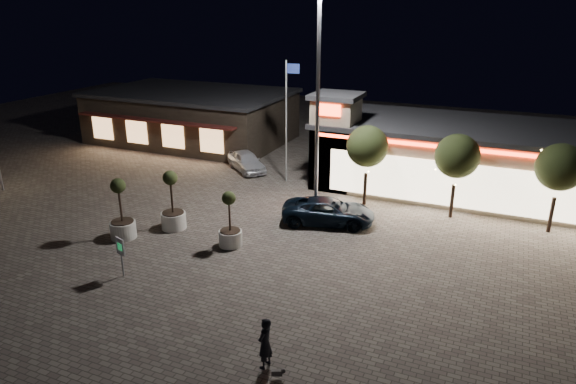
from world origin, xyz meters
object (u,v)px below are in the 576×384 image
at_px(pedestrian, 265,343).
at_px(valet_sign, 121,250).
at_px(pickup_truck, 328,211).
at_px(white_sedan, 246,161).
at_px(planter_mid, 122,220).
at_px(planter_left, 173,211).

relative_size(pedestrian, valet_sign, 0.99).
distance_m(pickup_truck, pedestrian, 12.20).
height_order(pickup_truck, white_sedan, white_sedan).
bearing_deg(white_sedan, planter_mid, -142.38).
relative_size(pedestrian, planter_left, 0.57).
xyz_separation_m(white_sedan, pedestrian, (10.56, -18.59, 0.21)).
relative_size(planter_mid, valet_sign, 1.74).
bearing_deg(pedestrian, valet_sign, -102.18).
height_order(pickup_truck, planter_mid, planter_mid).
relative_size(pickup_truck, white_sedan, 1.20).
xyz_separation_m(pedestrian, planter_mid, (-11.05, 6.07, 0.08)).
bearing_deg(valet_sign, white_sedan, 97.92).
distance_m(pickup_truck, white_sedan, 10.77).
distance_m(planter_mid, valet_sign, 4.16).
height_order(pedestrian, valet_sign, valet_sign).
xyz_separation_m(pickup_truck, valet_sign, (-6.35, -9.14, 0.59)).
relative_size(pickup_truck, valet_sign, 2.72).
relative_size(pickup_truck, pedestrian, 2.73).
distance_m(pedestrian, planter_mid, 12.61).
relative_size(planter_left, valet_sign, 1.75).
distance_m(white_sedan, pedestrian, 21.38).
bearing_deg(planter_mid, valet_sign, -49.89).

